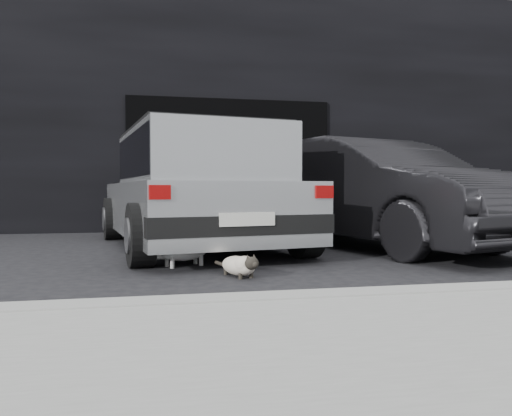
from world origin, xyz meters
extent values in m
plane|color=black|center=(0.00, 0.00, 0.00)|extent=(80.00, 80.00, 0.00)
cube|color=black|center=(1.00, 6.00, 2.50)|extent=(34.00, 4.00, 5.00)
cube|color=black|center=(1.00, 3.99, 1.30)|extent=(4.00, 0.10, 2.60)
cube|color=gray|center=(1.00, -2.60, 0.06)|extent=(18.00, 0.25, 0.12)
cube|color=gray|center=(1.00, -3.80, 0.06)|extent=(18.00, 2.20, 0.11)
cube|color=#ADB0B2|center=(0.06, 1.28, 0.56)|extent=(2.70, 4.70, 0.70)
cube|color=#ADB0B2|center=(0.10, 1.05, 1.26)|extent=(2.21, 3.20, 0.70)
cube|color=black|center=(0.10, 1.05, 1.26)|extent=(2.20, 3.09, 0.57)
cube|color=black|center=(0.42, -0.83, 0.45)|extent=(2.00, 0.52, 0.20)
cube|color=black|center=(-0.30, 3.38, 0.45)|extent=(2.00, 0.52, 0.20)
cube|color=silver|center=(0.44, -0.92, 0.52)|extent=(0.58, 0.12, 0.14)
cube|color=#8C0707|center=(-0.43, -1.06, 0.79)|extent=(0.21, 0.07, 0.14)
cube|color=#8C0707|center=(1.30, -0.77, 0.79)|extent=(0.21, 0.07, 0.14)
cube|color=black|center=(0.10, 1.05, 1.63)|extent=(2.16, 2.91, 0.03)
cylinder|color=black|center=(-0.62, -0.45, 0.34)|extent=(0.36, 0.71, 0.68)
cylinder|color=slate|center=(-0.76, -0.48, 0.34)|extent=(0.09, 0.37, 0.37)
cylinder|color=black|center=(1.28, -0.12, 0.34)|extent=(0.36, 0.71, 0.68)
cylinder|color=slate|center=(1.41, -0.10, 0.34)|extent=(0.09, 0.37, 0.37)
cylinder|color=black|center=(-1.15, 2.62, 0.34)|extent=(0.36, 0.71, 0.68)
cylinder|color=slate|center=(-1.29, 2.60, 0.34)|extent=(0.09, 0.37, 0.37)
cylinder|color=black|center=(0.75, 2.95, 0.34)|extent=(0.36, 0.71, 0.68)
cylinder|color=slate|center=(0.88, 2.97, 0.34)|extent=(0.09, 0.37, 0.37)
imported|color=black|center=(2.62, 0.80, 0.78)|extent=(2.88, 4.99, 1.55)
ellipsoid|color=beige|center=(0.30, -1.20, 0.10)|extent=(0.38, 0.52, 0.18)
ellipsoid|color=beige|center=(0.34, -1.31, 0.12)|extent=(0.26, 0.26, 0.17)
ellipsoid|color=black|center=(0.38, -1.42, 0.15)|extent=(0.16, 0.16, 0.12)
sphere|color=black|center=(0.40, -1.47, 0.15)|extent=(0.05, 0.05, 0.05)
cone|color=black|center=(0.41, -1.40, 0.21)|extent=(0.06, 0.07, 0.06)
cone|color=black|center=(0.34, -1.42, 0.21)|extent=(0.06, 0.07, 0.06)
cylinder|color=black|center=(0.40, -1.31, 0.03)|extent=(0.04, 0.04, 0.06)
cylinder|color=black|center=(0.29, -1.35, 0.03)|extent=(0.04, 0.04, 0.06)
cylinder|color=black|center=(0.30, -1.05, 0.03)|extent=(0.04, 0.04, 0.06)
cylinder|color=black|center=(0.19, -1.09, 0.03)|extent=(0.04, 0.04, 0.06)
cylinder|color=black|center=(0.20, -0.96, 0.07)|extent=(0.19, 0.22, 0.08)
ellipsoid|color=white|center=(-0.17, -0.46, 0.18)|extent=(0.63, 0.47, 0.24)
ellipsoid|color=white|center=(-0.04, -0.41, 0.21)|extent=(0.32, 0.32, 0.21)
ellipsoid|color=silver|center=(0.10, -0.35, 0.29)|extent=(0.19, 0.20, 0.14)
sphere|color=silver|center=(0.16, -0.33, 0.28)|extent=(0.06, 0.06, 0.06)
cone|color=silver|center=(0.07, -0.32, 0.36)|extent=(0.08, 0.07, 0.08)
cone|color=silver|center=(0.10, -0.40, 0.36)|extent=(0.08, 0.07, 0.08)
cylinder|color=silver|center=(-0.04, -0.33, 0.07)|extent=(0.05, 0.05, 0.14)
cylinder|color=silver|center=(0.01, -0.46, 0.07)|extent=(0.05, 0.05, 0.14)
cylinder|color=silver|center=(-0.35, -0.46, 0.07)|extent=(0.05, 0.05, 0.14)
cylinder|color=silver|center=(-0.30, -0.59, 0.07)|extent=(0.05, 0.05, 0.14)
cylinder|color=silver|center=(-0.45, -0.57, 0.13)|extent=(0.26, 0.24, 0.09)
ellipsoid|color=gray|center=(-0.25, -0.52, 0.21)|extent=(0.25, 0.22, 0.10)
camera|label=1|loc=(-0.47, -5.81, 0.82)|focal=35.00mm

